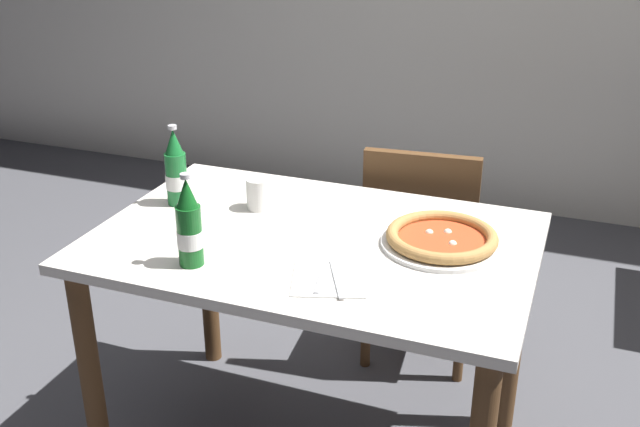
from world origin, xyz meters
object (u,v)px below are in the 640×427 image
Objects in this scene: beer_bottle_center at (176,171)px; paper_cup at (258,194)px; chair_behind_table at (421,242)px; pizza_margherita_near at (442,239)px; beer_bottle_left at (189,227)px; napkin_with_cutlery at (329,279)px; dining_table_main at (314,273)px.

paper_cup is at bearing 11.75° from beer_bottle_center.
chair_behind_table is at bearing 39.83° from beer_bottle_center.
chair_behind_table is 0.70m from paper_cup.
pizza_margherita_near is at bearing -5.52° from paper_cup.
beer_bottle_left is at bearing -150.25° from pizza_margherita_near.
dining_table_main is at bearing 120.19° from napkin_with_cutlery.
napkin_with_cutlery is (0.59, -0.29, -0.10)m from beer_bottle_center.
beer_bottle_center is at bearing 34.63° from chair_behind_table.
chair_behind_table is 3.44× the size of beer_bottle_center.
beer_bottle_left is 0.41m from beer_bottle_center.
paper_cup is (0.25, 0.05, -0.06)m from beer_bottle_center.
chair_behind_table reaches higher than paper_cup.
beer_bottle_center is 1.09× the size of napkin_with_cutlery.
napkin_with_cutlery reaches higher than dining_table_main.
beer_bottle_center is 0.26m from paper_cup.
chair_behind_table is 0.63m from pizza_margherita_near.
dining_table_main is at bearing 69.09° from chair_behind_table.
napkin_with_cutlery is 0.49m from paper_cup.
dining_table_main is 3.68× the size of pizza_margherita_near.
paper_cup reaches higher than dining_table_main.
paper_cup is at bearing 174.48° from pizza_margherita_near.
chair_behind_table is 3.75× the size of napkin_with_cutlery.
paper_cup is at bearing 88.45° from beer_bottle_left.
beer_bottle_left is 1.00× the size of beer_bottle_center.
beer_bottle_left and beer_bottle_center have the same top height.
chair_behind_table reaches higher than pizza_margherita_near.
beer_bottle_left is at bearing -91.55° from paper_cup.
chair_behind_table is at bearing 74.30° from dining_table_main.
napkin_with_cutlery is (-0.05, -0.82, 0.27)m from chair_behind_table.
pizza_margherita_near is (0.34, 0.07, 0.13)m from dining_table_main.
pizza_margherita_near is at bearing 102.21° from chair_behind_table.
chair_behind_table is at bearing 107.41° from pizza_margherita_near.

